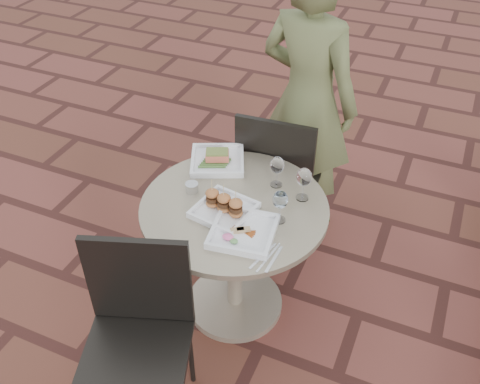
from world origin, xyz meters
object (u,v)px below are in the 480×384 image
at_px(chair_near, 138,324).
at_px(diner, 308,101).
at_px(plate_salmon, 217,160).
at_px(plate_sliders, 224,207).
at_px(plate_tuna, 243,231).
at_px(cafe_table, 235,242).
at_px(chair_far, 278,170).

bearing_deg(chair_near, diner, 62.64).
xyz_separation_m(plate_salmon, plate_sliders, (0.20, -0.34, 0.01)).
bearing_deg(plate_sliders, plate_tuna, -35.63).
bearing_deg(plate_sliders, cafe_table, 71.80).
relative_size(chair_near, plate_tuna, 2.96).
xyz_separation_m(chair_far, plate_sliders, (-0.04, -0.65, 0.22)).
distance_m(cafe_table, chair_near, 0.68).
bearing_deg(plate_tuna, chair_near, -117.89).
xyz_separation_m(chair_far, diner, (0.05, 0.30, 0.30)).
bearing_deg(chair_near, plate_tuna, 42.74).
height_order(chair_far, plate_sliders, chair_far).
bearing_deg(plate_tuna, chair_far, 97.60).
height_order(chair_near, plate_tuna, chair_near).
bearing_deg(chair_far, plate_salmon, 47.92).
relative_size(plate_salmon, plate_tuna, 1.14).
distance_m(plate_sliders, plate_tuna, 0.17).
bearing_deg(plate_tuna, plate_sliders, 144.37).
distance_m(diner, plate_sliders, 0.96).
xyz_separation_m(chair_near, plate_salmon, (-0.07, 0.94, 0.20)).
bearing_deg(plate_tuna, plate_salmon, 127.27).
relative_size(diner, plate_salmon, 4.72).
xyz_separation_m(chair_near, plate_tuna, (0.26, 0.50, 0.20)).
relative_size(plate_sliders, plate_tuna, 0.92).
bearing_deg(diner, plate_tuna, 106.27).
bearing_deg(chair_near, chair_far, 63.11).
bearing_deg(plate_tuna, cafe_table, 125.23).
distance_m(chair_near, plate_tuna, 0.60).
bearing_deg(plate_sliders, plate_salmon, 120.01).
relative_size(chair_near, diner, 0.55).
bearing_deg(plate_sliders, diner, 84.45).
height_order(chair_far, chair_near, same).
height_order(chair_far, diner, diner).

